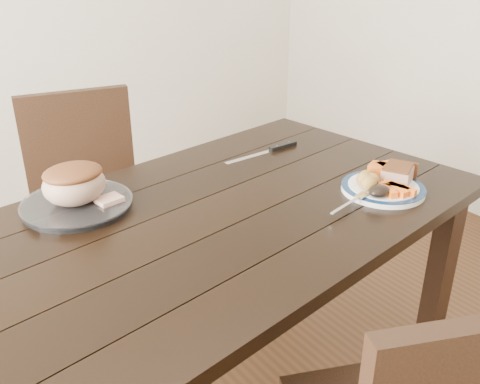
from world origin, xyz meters
TOP-DOWN VIEW (x-y plane):
  - dining_table at (0.00, 0.00)m, footprint 1.71×1.11m
  - chair_far at (-0.10, 0.74)m, footprint 0.49×0.50m
  - dinner_plate at (0.50, -0.18)m, footprint 0.25×0.25m
  - plate_rim at (0.50, -0.18)m, footprint 0.25×0.25m
  - serving_platter at (-0.30, 0.25)m, footprint 0.30×0.30m
  - pork_slice at (0.55, -0.19)m, footprint 0.13×0.12m
  - roasted_potatoes at (0.45, -0.16)m, footprint 0.09×0.09m
  - carrot_batons at (0.49, -0.24)m, footprint 0.08×0.11m
  - pumpkin_wedges at (0.55, -0.13)m, footprint 0.09×0.07m
  - dark_mushroom at (0.43, -0.23)m, footprint 0.07×0.05m
  - fork at (0.34, -0.21)m, footprint 0.18×0.05m
  - roast_joint at (-0.30, 0.25)m, footprint 0.18×0.15m
  - cut_slice at (-0.22, 0.20)m, footprint 0.08×0.06m
  - carving_knife at (0.45, 0.28)m, footprint 0.32×0.03m

SIDE VIEW (x-z plane):
  - chair_far at x=-0.10m, z-range 0.06..0.99m
  - dining_table at x=0.00m, z-range 0.28..1.03m
  - carving_knife at x=0.45m, z-range 0.75..0.76m
  - dinner_plate at x=0.50m, z-range 0.75..0.77m
  - serving_platter at x=-0.30m, z-range 0.75..0.77m
  - plate_rim at x=0.50m, z-range 0.76..0.78m
  - fork at x=0.34m, z-range 0.77..0.77m
  - cut_slice at x=-0.22m, z-range 0.77..0.78m
  - carrot_batons at x=0.49m, z-range 0.77..0.79m
  - dark_mushroom at x=0.43m, z-range 0.77..0.80m
  - pumpkin_wedges at x=0.55m, z-range 0.77..0.81m
  - roasted_potatoes at x=0.45m, z-range 0.77..0.81m
  - pork_slice at x=0.55m, z-range 0.77..0.82m
  - roast_joint at x=-0.30m, z-range 0.77..0.88m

